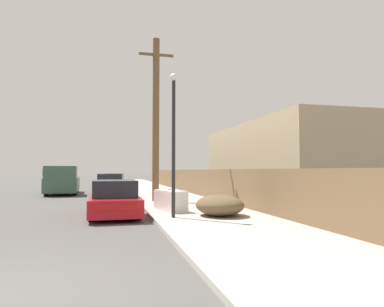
{
  "coord_description": "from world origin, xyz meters",
  "views": [
    {
      "loc": [
        1.8,
        -4.8,
        1.66
      ],
      "look_at": [
        6.1,
        13.06,
        2.57
      ],
      "focal_mm": 32.0,
      "sensor_mm": 36.0,
      "label": 1
    }
  ],
  "objects_px": {
    "discarded_fridge": "(170,200)",
    "pickup_truck": "(62,180)",
    "brush_pile": "(220,205)",
    "parked_sports_car_red": "(114,200)",
    "car_parked_mid": "(111,185)",
    "street_lamp": "(174,133)",
    "utility_pole": "(156,117)",
    "car_parked_far": "(114,182)",
    "pedestrian": "(157,178)"
  },
  "relations": [
    {
      "from": "discarded_fridge",
      "to": "pickup_truck",
      "type": "bearing_deg",
      "value": 100.57
    },
    {
      "from": "discarded_fridge",
      "to": "brush_pile",
      "type": "distance_m",
      "value": 2.29
    },
    {
      "from": "parked_sports_car_red",
      "to": "car_parked_mid",
      "type": "height_order",
      "value": "car_parked_mid"
    },
    {
      "from": "discarded_fridge",
      "to": "street_lamp",
      "type": "relative_size",
      "value": 0.39
    },
    {
      "from": "car_parked_mid",
      "to": "utility_pole",
      "type": "distance_m",
      "value": 7.28
    },
    {
      "from": "parked_sports_car_red",
      "to": "car_parked_far",
      "type": "xyz_separation_m",
      "value": [
        0.27,
        18.88,
        0.06
      ]
    },
    {
      "from": "parked_sports_car_red",
      "to": "pedestrian",
      "type": "distance_m",
      "value": 16.82
    },
    {
      "from": "car_parked_far",
      "to": "pickup_truck",
      "type": "relative_size",
      "value": 0.73
    },
    {
      "from": "car_parked_mid",
      "to": "pickup_truck",
      "type": "relative_size",
      "value": 0.84
    },
    {
      "from": "car_parked_mid",
      "to": "utility_pole",
      "type": "bearing_deg",
      "value": -66.13
    },
    {
      "from": "street_lamp",
      "to": "pickup_truck",
      "type": "bearing_deg",
      "value": 110.45
    },
    {
      "from": "parked_sports_car_red",
      "to": "utility_pole",
      "type": "distance_m",
      "value": 6.22
    },
    {
      "from": "parked_sports_car_red",
      "to": "brush_pile",
      "type": "height_order",
      "value": "parked_sports_car_red"
    },
    {
      "from": "discarded_fridge",
      "to": "parked_sports_car_red",
      "type": "bearing_deg",
      "value": 168.59
    },
    {
      "from": "parked_sports_car_red",
      "to": "car_parked_mid",
      "type": "relative_size",
      "value": 0.93
    },
    {
      "from": "discarded_fridge",
      "to": "street_lamp",
      "type": "height_order",
      "value": "street_lamp"
    },
    {
      "from": "car_parked_far",
      "to": "pedestrian",
      "type": "bearing_deg",
      "value": -31.67
    },
    {
      "from": "car_parked_far",
      "to": "brush_pile",
      "type": "xyz_separation_m",
      "value": [
        3.24,
        -20.61,
        -0.18
      ]
    },
    {
      "from": "parked_sports_car_red",
      "to": "pickup_truck",
      "type": "xyz_separation_m",
      "value": [
        -3.35,
        12.17,
        0.38
      ]
    },
    {
      "from": "car_parked_mid",
      "to": "car_parked_far",
      "type": "xyz_separation_m",
      "value": [
        0.35,
        8.58,
        -0.02
      ]
    },
    {
      "from": "car_parked_mid",
      "to": "street_lamp",
      "type": "xyz_separation_m",
      "value": [
        1.96,
        -12.13,
        2.22
      ]
    },
    {
      "from": "parked_sports_car_red",
      "to": "pickup_truck",
      "type": "height_order",
      "value": "pickup_truck"
    },
    {
      "from": "pickup_truck",
      "to": "utility_pole",
      "type": "distance_m",
      "value": 10.06
    },
    {
      "from": "parked_sports_car_red",
      "to": "car_parked_far",
      "type": "relative_size",
      "value": 1.07
    },
    {
      "from": "street_lamp",
      "to": "utility_pole",
      "type": "bearing_deg",
      "value": 87.89
    },
    {
      "from": "brush_pile",
      "to": "car_parked_mid",
      "type": "bearing_deg",
      "value": 106.61
    },
    {
      "from": "discarded_fridge",
      "to": "pickup_truck",
      "type": "height_order",
      "value": "pickup_truck"
    },
    {
      "from": "discarded_fridge",
      "to": "pickup_truck",
      "type": "relative_size",
      "value": 0.32
    },
    {
      "from": "utility_pole",
      "to": "brush_pile",
      "type": "relative_size",
      "value": 4.35
    },
    {
      "from": "car_parked_far",
      "to": "street_lamp",
      "type": "relative_size",
      "value": 0.87
    },
    {
      "from": "discarded_fridge",
      "to": "pickup_truck",
      "type": "distance_m",
      "value": 13.27
    },
    {
      "from": "brush_pile",
      "to": "utility_pole",
      "type": "bearing_deg",
      "value": 102.8
    },
    {
      "from": "pickup_truck",
      "to": "pedestrian",
      "type": "bearing_deg",
      "value": -152.36
    },
    {
      "from": "car_parked_far",
      "to": "brush_pile",
      "type": "height_order",
      "value": "car_parked_far"
    },
    {
      "from": "parked_sports_car_red",
      "to": "utility_pole",
      "type": "relative_size",
      "value": 0.53
    },
    {
      "from": "car_parked_mid",
      "to": "street_lamp",
      "type": "height_order",
      "value": "street_lamp"
    },
    {
      "from": "parked_sports_car_red",
      "to": "car_parked_mid",
      "type": "bearing_deg",
      "value": 89.67
    },
    {
      "from": "brush_pile",
      "to": "pedestrian",
      "type": "relative_size",
      "value": 1.11
    },
    {
      "from": "parked_sports_car_red",
      "to": "car_parked_mid",
      "type": "distance_m",
      "value": 10.31
    },
    {
      "from": "pedestrian",
      "to": "pickup_truck",
      "type": "bearing_deg",
      "value": -149.56
    },
    {
      "from": "parked_sports_car_red",
      "to": "pedestrian",
      "type": "height_order",
      "value": "pedestrian"
    },
    {
      "from": "discarded_fridge",
      "to": "car_parked_far",
      "type": "xyz_separation_m",
      "value": [
        -1.84,
        18.8,
        0.14
      ]
    },
    {
      "from": "parked_sports_car_red",
      "to": "brush_pile",
      "type": "relative_size",
      "value": 2.32
    },
    {
      "from": "car_parked_mid",
      "to": "brush_pile",
      "type": "distance_m",
      "value": 12.56
    },
    {
      "from": "car_parked_mid",
      "to": "street_lamp",
      "type": "relative_size",
      "value": 1.0
    },
    {
      "from": "discarded_fridge",
      "to": "parked_sports_car_red",
      "type": "xyz_separation_m",
      "value": [
        -2.1,
        -0.08,
        0.08
      ]
    },
    {
      "from": "pickup_truck",
      "to": "brush_pile",
      "type": "height_order",
      "value": "pickup_truck"
    },
    {
      "from": "utility_pole",
      "to": "pedestrian",
      "type": "distance_m",
      "value": 12.51
    },
    {
      "from": "brush_pile",
      "to": "car_parked_far",
      "type": "bearing_deg",
      "value": 98.93
    },
    {
      "from": "car_parked_far",
      "to": "street_lamp",
      "type": "xyz_separation_m",
      "value": [
        1.61,
        -20.71,
        2.24
      ]
    }
  ]
}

